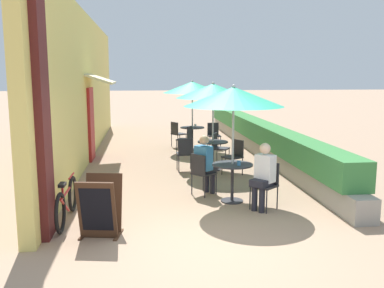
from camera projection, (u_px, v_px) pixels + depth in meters
The scene contains 24 objects.
ground_plane at pixel (206, 244), 6.33m from camera, with size 120.00×120.00×0.00m, color #9E7F66.
cafe_facade_wall at pixel (87, 87), 12.84m from camera, with size 0.98×14.84×4.20m.
planter_hedge at pixel (257, 135), 13.73m from camera, with size 0.60×13.84×1.01m.
patio_table_near at pixel (232, 174), 8.35m from camera, with size 0.79×0.79×0.76m.
patio_umbrella_near at pixel (234, 97), 8.11m from camera, with size 1.91×1.91×2.29m.
cafe_chair_near_left at pixel (202, 171), 8.80m from camera, with size 0.56×0.56×0.87m.
seated_patron_near_left at pixel (205, 162), 8.85m from camera, with size 0.51×0.50×1.25m.
cafe_chair_near_right at pixel (266, 182), 7.92m from camera, with size 0.56×0.56×0.87m.
seated_patron_near_right at pixel (263, 174), 7.81m from camera, with size 0.51×0.50×1.25m.
coffee_cup_near at pixel (239, 163), 8.19m from camera, with size 0.07×0.07×0.09m.
patio_table_mid at pixel (213, 149), 11.14m from camera, with size 0.79×0.79×0.76m.
patio_umbrella_mid at pixel (213, 91), 10.90m from camera, with size 1.91×1.91×2.29m.
cafe_chair_mid_left at pixel (185, 152), 10.96m from camera, with size 0.41×0.41×0.87m.
cafe_chair_mid_right at pixel (235, 154), 10.62m from camera, with size 0.55×0.55×0.87m.
cafe_chair_mid_back at pixel (219, 146), 11.85m from camera, with size 0.54×0.54×0.87m.
coffee_cup_mid at pixel (207, 140), 11.12m from camera, with size 0.07×0.07×0.09m.
patio_table_far at pixel (192, 133), 14.12m from camera, with size 0.79×0.79×0.76m.
patio_umbrella_far at pixel (192, 87), 13.87m from camera, with size 1.91×1.91×2.29m.
cafe_chair_far_left at pixel (214, 134), 14.31m from camera, with size 0.42×0.42×0.87m.
cafe_chair_far_right at pixel (177, 132), 14.64m from camera, with size 0.55×0.55×0.87m.
cafe_chair_far_back at pixel (186, 137), 13.42m from camera, with size 0.54×0.54×0.87m.
coffee_cup_far at pixel (195, 125), 14.20m from camera, with size 0.07×0.07×0.09m.
bicycle_leaning at pixel (67, 202), 7.25m from camera, with size 0.10×1.76×0.75m.
menu_board at pixel (100, 207), 6.60m from camera, with size 0.68×0.72×0.93m.
Camera 1 is at (-0.89, -5.94, 2.49)m, focal length 40.00 mm.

